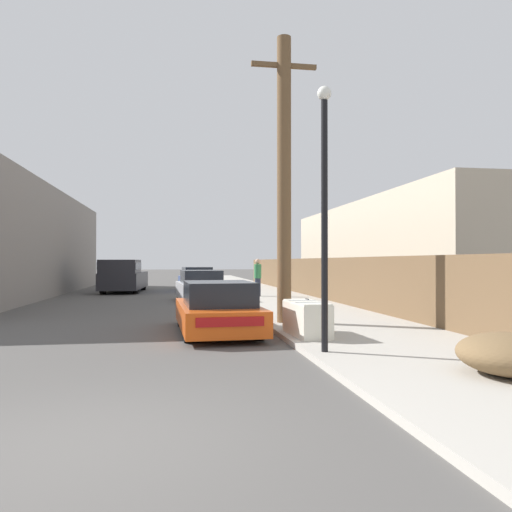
% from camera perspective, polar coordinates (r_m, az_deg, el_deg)
% --- Properties ---
extents(ground_plane, '(220.00, 220.00, 0.00)m').
position_cam_1_polar(ground_plane, '(5.25, -19.04, -20.12)').
color(ground_plane, '#4F4C49').
extents(sidewalk_curb, '(4.20, 63.00, 0.12)m').
position_cam_1_polar(sidewalk_curb, '(28.77, -0.24, -4.03)').
color(sidewalk_curb, '#ADA89E').
rests_on(sidewalk_curb, ground).
extents(discarded_fridge, '(0.73, 1.73, 0.77)m').
position_cam_1_polar(discarded_fridge, '(11.21, 5.80, -7.10)').
color(discarded_fridge, silver).
rests_on(discarded_fridge, sidewalk_curb).
extents(parked_sports_car_red, '(2.00, 4.50, 1.28)m').
position_cam_1_polar(parked_sports_car_red, '(12.31, -4.44, -6.13)').
color(parked_sports_car_red, '#E05114').
rests_on(parked_sports_car_red, ground).
extents(car_parked_mid, '(2.14, 4.50, 1.38)m').
position_cam_1_polar(car_parked_mid, '(21.84, -6.36, -3.55)').
color(car_parked_mid, silver).
rests_on(car_parked_mid, ground).
extents(car_parked_far, '(2.18, 4.16, 1.43)m').
position_cam_1_polar(car_parked_far, '(30.26, -6.81, -2.71)').
color(car_parked_far, '#2D478C').
rests_on(car_parked_far, ground).
extents(pickup_truck, '(2.37, 5.95, 1.86)m').
position_cam_1_polar(pickup_truck, '(29.51, -14.95, -2.23)').
color(pickup_truck, '#232328').
rests_on(pickup_truck, ground).
extents(utility_pole, '(1.80, 0.38, 7.74)m').
position_cam_1_polar(utility_pole, '(13.69, 3.23, 9.04)').
color(utility_pole, brown).
rests_on(utility_pole, sidewalk_curb).
extents(street_lamp, '(0.26, 0.26, 4.84)m').
position_cam_1_polar(street_lamp, '(9.22, 7.83, 6.61)').
color(street_lamp, black).
rests_on(street_lamp, sidewalk_curb).
extents(brush_pile, '(1.47, 1.63, 0.61)m').
position_cam_1_polar(brush_pile, '(8.17, 27.15, -9.95)').
color(brush_pile, brown).
rests_on(brush_pile, sidewalk_curb).
extents(wooden_fence, '(0.08, 36.21, 1.80)m').
position_cam_1_polar(wooden_fence, '(23.53, 6.65, -2.44)').
color(wooden_fence, brown).
rests_on(wooden_fence, sidewalk_curb).
extents(building_right_house, '(6.00, 20.07, 4.81)m').
position_cam_1_polar(building_right_house, '(27.61, 16.45, 0.72)').
color(building_right_house, beige).
rests_on(building_right_house, ground).
extents(pedestrian, '(0.34, 0.34, 1.77)m').
position_cam_1_polar(pedestrian, '(23.72, 0.20, -2.39)').
color(pedestrian, '#282D42').
rests_on(pedestrian, sidewalk_curb).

